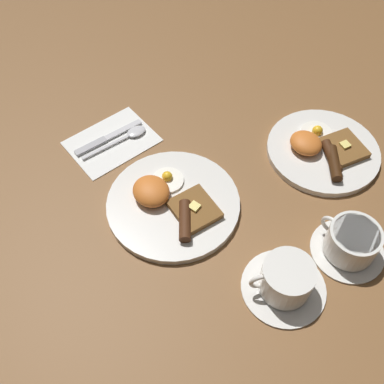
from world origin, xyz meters
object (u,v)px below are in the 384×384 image
breakfast_plate_near (172,202)px  teacup_near (286,280)px  breakfast_plate_far (323,149)px  spoon (130,135)px  teacup_far (351,243)px  knife (105,139)px

breakfast_plate_near → teacup_near: 0.29m
breakfast_plate_far → spoon: 0.45m
breakfast_plate_near → teacup_far: teacup_far is taller
spoon → knife: bearing=155.9°
teacup_near → knife: (-0.53, -0.08, -0.03)m
teacup_near → teacup_far: (0.02, 0.16, -0.00)m
teacup_near → spoon: 0.50m
teacup_near → breakfast_plate_far: bearing=122.0°
spoon → teacup_far: bearing=-70.1°
breakfast_plate_far → teacup_near: bearing=-58.0°
teacup_near → teacup_far: size_ratio=1.10×
breakfast_plate_near → knife: size_ratio=1.59×
breakfast_plate_far → knife: 0.51m
knife → spoon: 0.06m
teacup_far → knife: teacup_far is taller
teacup_far → knife: bearing=-156.8°
knife → teacup_far: bearing=-66.7°
teacup_near → spoon: teacup_near is taller
breakfast_plate_near → knife: breakfast_plate_near is taller
breakfast_plate_near → teacup_far: bearing=35.9°
breakfast_plate_far → teacup_near: size_ratio=1.62×
breakfast_plate_near → spoon: bearing=171.2°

